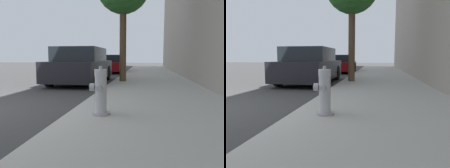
% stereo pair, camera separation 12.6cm
% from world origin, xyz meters
% --- Properties ---
extents(sidewalk_slab, '(3.06, 40.00, 0.11)m').
position_xyz_m(sidewalk_slab, '(3.68, 0.00, 0.06)').
color(sidewalk_slab, '#A8A59E').
rests_on(sidewalk_slab, ground_plane).
extents(fire_hydrant, '(0.32, 0.32, 0.77)m').
position_xyz_m(fire_hydrant, '(2.71, -0.11, 0.47)').
color(fire_hydrant, '#97979C').
rests_on(fire_hydrant, sidewalk_slab).
extents(parked_car_near, '(1.82, 4.14, 1.40)m').
position_xyz_m(parked_car_near, '(0.88, 5.00, 0.68)').
color(parked_car_near, black).
rests_on(parked_car_near, ground_plane).
extents(parked_car_mid, '(1.85, 4.32, 1.19)m').
position_xyz_m(parked_car_mid, '(0.96, 11.55, 0.59)').
color(parked_car_mid, maroon).
rests_on(parked_car_mid, ground_plane).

